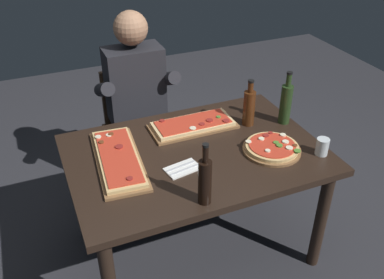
% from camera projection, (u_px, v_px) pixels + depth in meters
% --- Properties ---
extents(ground_plane, '(6.40, 6.40, 0.00)m').
position_uv_depth(ground_plane, '(195.00, 246.00, 2.78)').
color(ground_plane, '#2D2D33').
extents(dining_table, '(1.40, 0.96, 0.74)m').
position_uv_depth(dining_table, '(195.00, 165.00, 2.43)').
color(dining_table, black).
rests_on(dining_table, ground_plane).
extents(pizza_rectangular_front, '(0.52, 0.24, 0.05)m').
position_uv_depth(pizza_rectangular_front, '(193.00, 125.00, 2.59)').
color(pizza_rectangular_front, brown).
rests_on(pizza_rectangular_front, dining_table).
extents(pizza_rectangular_left, '(0.29, 0.63, 0.05)m').
position_uv_depth(pizza_rectangular_left, '(118.00, 159.00, 2.29)').
color(pizza_rectangular_left, brown).
rests_on(pizza_rectangular_left, dining_table).
extents(pizza_round_far, '(0.32, 0.32, 0.05)m').
position_uv_depth(pizza_round_far, '(272.00, 148.00, 2.37)').
color(pizza_round_far, brown).
rests_on(pizza_round_far, dining_table).
extents(wine_bottle_dark, '(0.07, 0.07, 0.33)m').
position_uv_depth(wine_bottle_dark, '(286.00, 103.00, 2.58)').
color(wine_bottle_dark, '#233819').
rests_on(wine_bottle_dark, dining_table).
extents(oil_bottle_amber, '(0.07, 0.07, 0.29)m').
position_uv_depth(oil_bottle_amber, '(249.00, 107.00, 2.57)').
color(oil_bottle_amber, '#47230F').
rests_on(oil_bottle_amber, dining_table).
extents(vinegar_bottle_green, '(0.06, 0.06, 0.32)m').
position_uv_depth(vinegar_bottle_green, '(205.00, 180.00, 1.96)').
color(vinegar_bottle_green, black).
rests_on(vinegar_bottle_green, dining_table).
extents(tumbler_near_camera, '(0.07, 0.07, 0.10)m').
position_uv_depth(tumbler_near_camera, '(322.00, 147.00, 2.33)').
color(tumbler_near_camera, silver).
rests_on(tumbler_near_camera, dining_table).
extents(napkin_cutlery_set, '(0.20, 0.14, 0.01)m').
position_uv_depth(napkin_cutlery_set, '(183.00, 169.00, 2.24)').
color(napkin_cutlery_set, white).
rests_on(napkin_cutlery_set, dining_table).
extents(diner_chair, '(0.44, 0.44, 0.87)m').
position_uv_depth(diner_chair, '(135.00, 123.00, 3.14)').
color(diner_chair, '#3D2B1E').
rests_on(diner_chair, ground_plane).
extents(seated_diner, '(0.53, 0.41, 1.33)m').
position_uv_depth(seated_diner, '(138.00, 99.00, 2.91)').
color(seated_diner, '#23232D').
rests_on(seated_diner, ground_plane).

